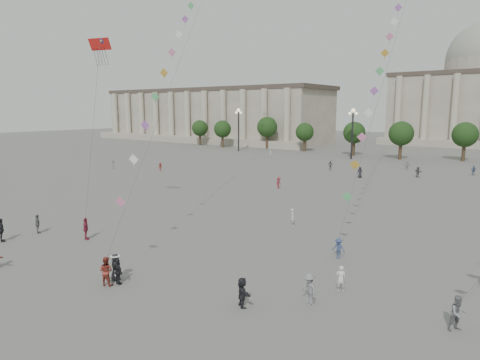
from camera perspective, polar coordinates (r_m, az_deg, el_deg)
The scene contains 27 objects.
ground at distance 28.06m, azimuth -13.53°, elevation -12.87°, with size 360.00×360.00×0.00m, color #5F5C59.
hall_west at distance 145.69m, azimuth -3.99°, elevation 8.61°, with size 84.00×26.22×17.20m.
tree_row at distance 96.61m, azimuth 24.86°, elevation 5.54°, with size 137.12×5.12×8.00m.
lamp_post_far_west at distance 108.25m, azimuth -0.20°, elevation 7.78°, with size 2.00×0.90×10.65m.
lamp_post_mid_west at distance 93.29m, azimuth 14.79°, elevation 7.20°, with size 2.00×0.90×10.65m.
person_crowd_0 at distance 78.31m, azimuth 28.69°, elevation 1.12°, with size 0.88×0.37×1.51m, color navy.
person_crowd_1 at distance 79.56m, azimuth -16.52°, elevation 2.00°, with size 0.73×0.57×1.49m, color #B6B7B2.
person_crowd_2 at distance 74.45m, azimuth -10.57°, elevation 1.74°, with size 0.95×0.55×1.48m, color maroon.
person_crowd_3 at distance 23.69m, azimuth 0.30°, elevation -14.74°, with size 1.53×0.49×1.65m, color black.
person_crowd_4 at distance 80.47m, azimuth 21.38°, elevation 1.84°, with size 1.44×0.46×1.55m, color #B2B1AD.
person_crowd_6 at distance 24.25m, azimuth 9.20°, elevation -14.15°, with size 1.13×0.65×1.74m, color slate.
person_crowd_10 at distance 92.18m, azimuth 4.08°, elevation 3.39°, with size 0.60×0.40×1.65m, color silver.
person_crowd_12 at distance 72.03m, azimuth 22.64°, elevation 0.99°, with size 1.56×0.50×1.68m, color #58575B.
person_crowd_13 at distance 39.35m, azimuth 7.02°, elevation -4.94°, with size 0.58×0.38×1.59m, color silver.
person_crowd_16 at distance 76.16m, azimuth 11.95°, elevation 1.92°, with size 0.96×0.40×1.63m, color #59595E.
person_crowd_17 at distance 57.43m, azimuth 5.17°, elevation -0.37°, with size 0.99×0.57×1.54m, color maroon.
person_crowd_18 at distance 26.17m, azimuth 13.29°, elevation -12.67°, with size 0.58×0.38×1.58m, color silver.
person_crowd_19 at distance 68.66m, azimuth 15.71°, elevation 1.00°, with size 0.84×0.54×1.71m, color black.
tourist_0 at distance 37.17m, azimuth -19.87°, elevation -6.13°, with size 1.06×0.44×1.81m, color maroon.
tourist_1 at distance 39.37m, azimuth -29.24°, elevation -5.85°, with size 1.13×0.47×1.92m, color black.
tourist_3 at distance 40.58m, azimuth -25.38°, elevation -5.32°, with size 0.97×0.40×1.65m, color #5D5D61.
tourist_4 at distance 27.45m, azimuth -15.95°, elevation -11.68°, with size 0.94×0.39×1.61m, color black.
kite_flyer_0 at distance 27.53m, azimuth -17.43°, elevation -11.50°, with size 0.87×0.68×1.78m, color maroon.
kite_flyer_1 at distance 31.56m, azimuth 12.99°, elevation -8.87°, with size 0.96×0.55×1.48m, color navy.
kite_flyer_2 at distance 23.83m, azimuth 27.06°, elevation -15.54°, with size 0.85×0.66×1.75m, color slate.
hat_person at distance 28.09m, azimuth -16.26°, elevation -11.02°, with size 0.84×0.60×1.70m.
dragon_kite at distance 42.44m, azimuth -18.13°, elevation 15.77°, with size 3.18×3.15×16.14m.
Camera 1 is at (20.25, -16.32, 10.54)m, focal length 32.00 mm.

